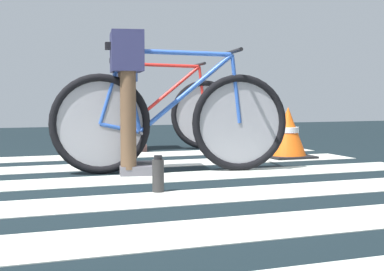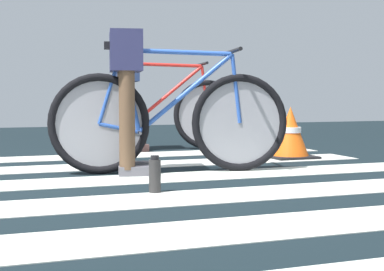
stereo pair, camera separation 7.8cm
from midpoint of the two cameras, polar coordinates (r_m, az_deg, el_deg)
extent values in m
cube|color=black|center=(3.42, -10.63, -5.67)|extent=(18.00, 14.00, 0.02)
cube|color=silver|center=(2.30, -5.51, -10.09)|extent=(5.20, 0.44, 0.00)
cube|color=silver|center=(3.03, -10.30, -6.70)|extent=(5.20, 0.44, 0.00)
cube|color=silver|center=(3.78, -11.46, -4.56)|extent=(5.20, 0.44, 0.00)
cube|color=silver|center=(4.51, -13.08, -3.19)|extent=(5.20, 0.44, 0.00)
cube|color=beige|center=(5.25, -13.51, -2.19)|extent=(5.20, 0.44, 0.00)
torus|color=black|center=(4.11, -8.68, 1.15)|extent=(0.71, 0.18, 0.72)
torus|color=black|center=(4.24, 5.24, 1.27)|extent=(0.71, 0.18, 0.72)
cylinder|color=gray|center=(4.11, -8.68, 1.15)|extent=(0.60, 0.12, 0.61)
cylinder|color=gray|center=(4.24, 5.24, 1.27)|extent=(0.60, 0.12, 0.61)
cylinder|color=#2A53AF|center=(4.16, -0.93, 8.26)|extent=(0.79, 0.18, 0.05)
cylinder|color=#2A53AF|center=(4.16, -0.10, 4.26)|extent=(0.70, 0.16, 0.59)
cylinder|color=#2A53AF|center=(4.11, -5.63, 4.39)|extent=(0.16, 0.06, 0.59)
cylinder|color=#2A53AF|center=(4.11, -6.72, 0.76)|extent=(0.29, 0.08, 0.09)
cylinder|color=#2A53AF|center=(4.11, -7.59, 4.79)|extent=(0.19, 0.06, 0.53)
cylinder|color=#2A53AF|center=(4.23, 4.87, 4.65)|extent=(0.09, 0.04, 0.50)
cube|color=black|center=(4.12, -6.51, 8.83)|extent=(0.25, 0.13, 0.05)
cylinder|color=black|center=(4.23, 4.50, 8.31)|extent=(0.12, 0.52, 0.03)
cylinder|color=#4C4C51|center=(4.12, -4.77, 0.36)|extent=(0.08, 0.34, 0.02)
cylinder|color=brown|center=(4.25, -6.14, 3.30)|extent=(0.11, 0.11, 0.92)
cylinder|color=brown|center=(3.97, -5.94, 3.25)|extent=(0.11, 0.11, 0.92)
cube|color=#27294D|center=(4.12, -6.08, 8.27)|extent=(0.29, 0.44, 0.28)
cube|color=#5D5A63|center=(4.29, -5.16, -3.03)|extent=(0.27, 0.15, 0.07)
cube|color=#5D5A63|center=(4.01, -4.89, -3.52)|extent=(0.27, 0.15, 0.07)
torus|color=black|center=(5.84, -7.93, 2.01)|extent=(0.72, 0.17, 0.72)
torus|color=black|center=(5.97, 1.90, 2.09)|extent=(0.72, 0.17, 0.72)
cylinder|color=gray|center=(5.84, -7.93, 2.01)|extent=(0.60, 0.10, 0.61)
cylinder|color=gray|center=(5.97, 1.90, 2.09)|extent=(0.60, 0.10, 0.61)
cylinder|color=red|center=(5.90, -2.49, 7.02)|extent=(0.80, 0.16, 0.05)
cylinder|color=red|center=(5.90, -1.90, 4.20)|extent=(0.70, 0.14, 0.59)
cylinder|color=red|center=(5.85, -5.79, 4.29)|extent=(0.16, 0.06, 0.59)
cylinder|color=red|center=(5.85, -6.55, 1.73)|extent=(0.29, 0.07, 0.09)
cylinder|color=red|center=(5.84, -7.16, 4.57)|extent=(0.19, 0.05, 0.53)
cylinder|color=red|center=(5.96, 1.63, 4.49)|extent=(0.09, 0.04, 0.50)
cube|color=black|center=(5.86, -6.40, 7.41)|extent=(0.25, 0.13, 0.05)
cylinder|color=black|center=(5.96, 1.35, 7.09)|extent=(0.11, 0.52, 0.03)
cylinder|color=#4C4C51|center=(5.86, -5.18, 1.45)|extent=(0.07, 0.34, 0.02)
cylinder|color=tan|center=(5.99, -6.18, 3.37)|extent=(0.11, 0.11, 0.89)
cylinder|color=tan|center=(5.71, -5.97, 3.34)|extent=(0.11, 0.11, 0.89)
cube|color=navy|center=(5.85, -6.10, 6.72)|extent=(0.28, 0.44, 0.28)
cube|color=#452E2C|center=(6.02, -5.48, -0.99)|extent=(0.27, 0.14, 0.07)
cube|color=#452E2C|center=(5.74, -5.24, -1.24)|extent=(0.27, 0.14, 0.07)
cylinder|color=#2D2B2B|center=(3.32, -3.07, -4.04)|extent=(0.07, 0.07, 0.19)
cylinder|color=black|center=(3.30, -3.07, -2.17)|extent=(0.05, 0.05, 0.02)
cube|color=black|center=(5.22, 10.07, -2.06)|extent=(0.40, 0.40, 0.02)
cone|color=#EA5B14|center=(5.20, 10.10, 0.31)|extent=(0.35, 0.35, 0.46)
cylinder|color=white|center=(5.20, 10.11, 0.57)|extent=(0.19, 0.19, 0.05)
camera|label=1|loc=(0.04, -109.45, -1.36)|focal=53.71mm
camera|label=2|loc=(0.04, 70.55, 1.36)|focal=53.71mm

